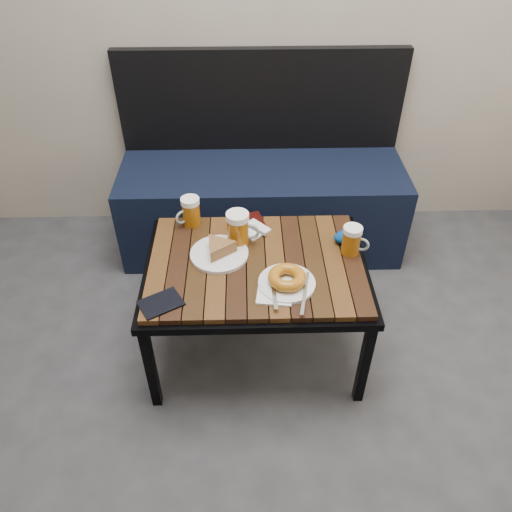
{
  "coord_description": "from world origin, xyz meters",
  "views": [
    {
      "loc": [
        0.21,
        -0.39,
        1.69
      ],
      "look_at": [
        0.25,
        1.02,
        0.5
      ],
      "focal_mm": 35.0,
      "sensor_mm": 36.0,
      "label": 1
    }
  ],
  "objects_px": {
    "cafe_table": "(256,271)",
    "plate_pie": "(219,250)",
    "beer_mug_left": "(190,211)",
    "passport_burgundy": "(253,220)",
    "knit_pouch": "(347,237)",
    "beer_mug_centre": "(239,229)",
    "passport_navy": "(161,303)",
    "beer_mug_right": "(352,240)",
    "plate_bagel": "(287,280)",
    "bench": "(262,197)"
  },
  "relations": [
    {
      "from": "bench",
      "to": "passport_burgundy",
      "type": "bearing_deg",
      "value": -96.55
    },
    {
      "from": "bench",
      "to": "plate_pie",
      "type": "bearing_deg",
      "value": -104.99
    },
    {
      "from": "cafe_table",
      "to": "plate_pie",
      "type": "bearing_deg",
      "value": 163.8
    },
    {
      "from": "plate_pie",
      "to": "cafe_table",
      "type": "bearing_deg",
      "value": -16.2
    },
    {
      "from": "beer_mug_centre",
      "to": "passport_burgundy",
      "type": "relative_size",
      "value": 1.25
    },
    {
      "from": "bench",
      "to": "beer_mug_left",
      "type": "xyz_separation_m",
      "value": [
        -0.31,
        -0.49,
        0.26
      ]
    },
    {
      "from": "cafe_table",
      "to": "plate_bagel",
      "type": "distance_m",
      "value": 0.18
    },
    {
      "from": "plate_bagel",
      "to": "knit_pouch",
      "type": "relative_size",
      "value": 2.41
    },
    {
      "from": "knit_pouch",
      "to": "plate_pie",
      "type": "bearing_deg",
      "value": -171.7
    },
    {
      "from": "beer_mug_centre",
      "to": "plate_pie",
      "type": "bearing_deg",
      "value": -131.11
    },
    {
      "from": "beer_mug_left",
      "to": "passport_navy",
      "type": "xyz_separation_m",
      "value": [
        -0.07,
        -0.46,
        -0.06
      ]
    },
    {
      "from": "passport_burgundy",
      "to": "passport_navy",
      "type": "bearing_deg",
      "value": -139.77
    },
    {
      "from": "plate_pie",
      "to": "beer_mug_right",
      "type": "bearing_deg",
      "value": 0.9
    },
    {
      "from": "beer_mug_centre",
      "to": "beer_mug_left",
      "type": "bearing_deg",
      "value": 149.6
    },
    {
      "from": "cafe_table",
      "to": "passport_burgundy",
      "type": "bearing_deg",
      "value": 91.23
    },
    {
      "from": "beer_mug_centre",
      "to": "plate_bagel",
      "type": "distance_m",
      "value": 0.3
    },
    {
      "from": "passport_burgundy",
      "to": "knit_pouch",
      "type": "relative_size",
      "value": 1.02
    },
    {
      "from": "bench",
      "to": "beer_mug_right",
      "type": "xyz_separation_m",
      "value": [
        0.31,
        -0.69,
        0.26
      ]
    },
    {
      "from": "bench",
      "to": "knit_pouch",
      "type": "height_order",
      "value": "bench"
    },
    {
      "from": "beer_mug_left",
      "to": "passport_burgundy",
      "type": "xyz_separation_m",
      "value": [
        0.25,
        0.01,
        -0.06
      ]
    },
    {
      "from": "plate_pie",
      "to": "passport_navy",
      "type": "relative_size",
      "value": 1.58
    },
    {
      "from": "bench",
      "to": "plate_bagel",
      "type": "relative_size",
      "value": 5.28
    },
    {
      "from": "knit_pouch",
      "to": "beer_mug_centre",
      "type": "bearing_deg",
      "value": 179.91
    },
    {
      "from": "cafe_table",
      "to": "passport_navy",
      "type": "distance_m",
      "value": 0.39
    },
    {
      "from": "cafe_table",
      "to": "bench",
      "type": "bearing_deg",
      "value": 86.16
    },
    {
      "from": "cafe_table",
      "to": "beer_mug_centre",
      "type": "height_order",
      "value": "beer_mug_centre"
    },
    {
      "from": "beer_mug_left",
      "to": "passport_navy",
      "type": "relative_size",
      "value": 0.87
    },
    {
      "from": "passport_navy",
      "to": "knit_pouch",
      "type": "height_order",
      "value": "knit_pouch"
    },
    {
      "from": "bench",
      "to": "beer_mug_left",
      "type": "bearing_deg",
      "value": -121.91
    },
    {
      "from": "bench",
      "to": "plate_bagel",
      "type": "distance_m",
      "value": 0.9
    },
    {
      "from": "beer_mug_right",
      "to": "plate_bagel",
      "type": "xyz_separation_m",
      "value": [
        -0.26,
        -0.18,
        -0.04
      ]
    },
    {
      "from": "plate_pie",
      "to": "plate_bagel",
      "type": "distance_m",
      "value": 0.3
    },
    {
      "from": "plate_pie",
      "to": "passport_burgundy",
      "type": "distance_m",
      "value": 0.26
    },
    {
      "from": "plate_bagel",
      "to": "passport_burgundy",
      "type": "distance_m",
      "value": 0.4
    },
    {
      "from": "beer_mug_centre",
      "to": "passport_burgundy",
      "type": "bearing_deg",
      "value": 72.51
    },
    {
      "from": "beer_mug_right",
      "to": "knit_pouch",
      "type": "bearing_deg",
      "value": 113.74
    },
    {
      "from": "beer_mug_left",
      "to": "passport_burgundy",
      "type": "distance_m",
      "value": 0.26
    },
    {
      "from": "beer_mug_centre",
      "to": "plate_pie",
      "type": "xyz_separation_m",
      "value": [
        -0.07,
        -0.07,
        -0.05
      ]
    },
    {
      "from": "cafe_table",
      "to": "passport_burgundy",
      "type": "height_order",
      "value": "passport_burgundy"
    },
    {
      "from": "plate_pie",
      "to": "passport_navy",
      "type": "xyz_separation_m",
      "value": [
        -0.19,
        -0.25,
        -0.02
      ]
    },
    {
      "from": "bench",
      "to": "passport_burgundy",
      "type": "relative_size",
      "value": 12.5
    },
    {
      "from": "beer_mug_left",
      "to": "beer_mug_right",
      "type": "height_order",
      "value": "beer_mug_left"
    },
    {
      "from": "cafe_table",
      "to": "knit_pouch",
      "type": "bearing_deg",
      "value": 17.4
    },
    {
      "from": "beer_mug_right",
      "to": "knit_pouch",
      "type": "height_order",
      "value": "beer_mug_right"
    },
    {
      "from": "bench",
      "to": "plate_bagel",
      "type": "bearing_deg",
      "value": -86.33
    },
    {
      "from": "plate_pie",
      "to": "plate_bagel",
      "type": "relative_size",
      "value": 0.83
    },
    {
      "from": "beer_mug_right",
      "to": "passport_navy",
      "type": "height_order",
      "value": "beer_mug_right"
    },
    {
      "from": "beer_mug_centre",
      "to": "knit_pouch",
      "type": "bearing_deg",
      "value": 4.14
    },
    {
      "from": "plate_pie",
      "to": "knit_pouch",
      "type": "height_order",
      "value": "plate_pie"
    },
    {
      "from": "plate_pie",
      "to": "passport_navy",
      "type": "bearing_deg",
      "value": -127.22
    }
  ]
}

